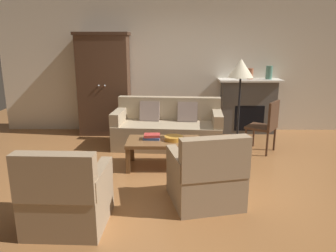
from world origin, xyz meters
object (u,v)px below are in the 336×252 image
(fruit_bowl, at_px, (174,138))
(book_stack, at_px, (152,137))
(armoire, at_px, (104,84))
(couch, at_px, (168,129))
(fireplace, at_px, (248,106))
(mantel_vase_jade, at_px, (269,73))
(side_chair_wooden, at_px, (266,123))
(armchair_near_left, at_px, (67,198))
(armchair_near_right, at_px, (206,178))
(mantel_vase_terracotta, at_px, (250,74))
(dog, at_px, (65,168))
(floor_lamp, at_px, (241,75))
(coffee_table, at_px, (164,144))

(fruit_bowl, distance_m, book_stack, 0.33)
(armoire, relative_size, couch, 1.03)
(fireplace, distance_m, armoire, 2.99)
(mantel_vase_jade, height_order, side_chair_wooden, mantel_vase_jade)
(armchair_near_left, relative_size, side_chair_wooden, 0.98)
(couch, distance_m, armchair_near_right, 2.24)
(armoire, bearing_deg, mantel_vase_terracotta, 1.17)
(armchair_near_left, bearing_deg, fruit_bowl, 56.75)
(armoire, height_order, dog, armoire)
(armchair_near_left, relative_size, dog, 1.55)
(mantel_vase_terracotta, xyz_separation_m, armchair_near_left, (-2.65, -3.63, -0.91))
(armchair_near_right, relative_size, dog, 1.61)
(fireplace, height_order, couch, fireplace)
(couch, distance_m, mantel_vase_terracotta, 2.10)
(floor_lamp, bearing_deg, couch, 135.01)
(armchair_near_left, bearing_deg, mantel_vase_terracotta, 53.84)
(armoire, distance_m, side_chair_wooden, 3.25)
(armchair_near_right, bearing_deg, armoire, 119.92)
(book_stack, bearing_deg, couch, 76.72)
(fruit_bowl, distance_m, armchair_near_right, 1.22)
(dog, bearing_deg, fireplace, 41.48)
(armchair_near_left, bearing_deg, fireplace, 53.98)
(dog, bearing_deg, mantel_vase_jade, 37.94)
(book_stack, relative_size, armchair_near_left, 0.29)
(coffee_table, distance_m, side_chair_wooden, 1.87)
(floor_lamp, bearing_deg, dog, -164.44)
(armchair_near_right, distance_m, side_chair_wooden, 2.22)
(mantel_vase_jade, bearing_deg, armchair_near_left, -129.88)
(couch, height_order, armchair_near_right, armchair_near_right)
(couch, distance_m, dog, 2.18)
(mantel_vase_jade, xyz_separation_m, armchair_near_left, (-3.03, -3.63, -0.94))
(book_stack, bearing_deg, fruit_bowl, -8.43)
(mantel_vase_jade, distance_m, side_chair_wooden, 1.51)
(fireplace, distance_m, mantel_vase_jade, 0.78)
(armchair_near_left, bearing_deg, armchair_near_right, 19.27)
(armoire, xyz_separation_m, mantel_vase_jade, (3.33, 0.06, 0.23))
(coffee_table, height_order, side_chair_wooden, side_chair_wooden)
(armoire, relative_size, dog, 3.58)
(book_stack, distance_m, mantel_vase_terracotta, 2.79)
(fireplace, relative_size, book_stack, 4.97)
(mantel_vase_jade, bearing_deg, dog, -142.06)
(fireplace, height_order, mantel_vase_terracotta, mantel_vase_terracotta)
(armchair_near_left, xyz_separation_m, floor_lamp, (2.04, 1.66, 1.08))
(floor_lamp, xyz_separation_m, dog, (-2.39, -0.67, -1.15))
(mantel_vase_terracotta, distance_m, armchair_near_left, 4.59)
(dog, bearing_deg, book_stack, 33.06)
(coffee_table, relative_size, side_chair_wooden, 1.22)
(mantel_vase_jade, xyz_separation_m, armchair_near_right, (-1.57, -3.12, -0.94))
(book_stack, height_order, armchair_near_left, armchair_near_left)
(armchair_near_left, bearing_deg, couch, 69.77)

